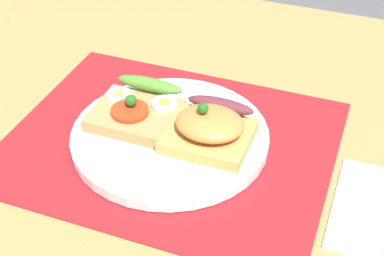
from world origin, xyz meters
TOP-DOWN VIEW (x-y plane):
  - ground_plane at (0.00, 0.00)cm, footprint 120.00×90.00cm
  - placemat at (0.00, 0.00)cm, footprint 41.14×33.34cm
  - plate at (0.00, 0.00)cm, footprint 25.22×25.22cm
  - sandwich_egg_tomato at (-5.22, 1.62)cm, footprint 10.71×10.58cm
  - sandwich_salmon at (5.24, 0.15)cm, footprint 10.41×10.59cm

SIDE VIEW (x-z plane):
  - ground_plane at x=0.00cm, z-range -3.20..0.00cm
  - placemat at x=0.00cm, z-range 0.00..0.30cm
  - plate at x=0.00cm, z-range 0.30..1.74cm
  - sandwich_egg_tomato at x=-5.22cm, z-range 1.09..4.91cm
  - sandwich_salmon at x=5.24cm, z-range 0.92..6.45cm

